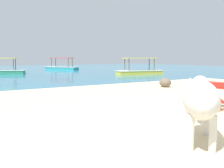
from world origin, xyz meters
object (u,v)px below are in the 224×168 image
Objects in this scene: boat_teal at (62,67)px; boat_green at (0,71)px; boat_yellow at (139,71)px; cow at (200,99)px; deck_chair_far at (215,93)px.

boat_teal and boat_green have the same top height.
cow is at bearing -114.25° from boat_yellow.
boat_yellow reaches higher than deck_chair_far.
boat_green reaches higher than cow.
boat_teal is at bearing -112.77° from deck_chair_far.
boat_teal is 0.95× the size of boat_yellow.
cow is at bearing -50.83° from boat_teal.
boat_teal reaches higher than deck_chair_far.
deck_chair_far is 0.24× the size of boat_teal.
boat_green is (-0.90, 18.38, -0.40)m from cow.
boat_teal is at bearing 114.46° from boat_yellow.
boat_yellow is at bearing -21.99° from boat_teal.
cow is 2.68m from deck_chair_far.
boat_yellow is at bearing 13.13° from cow.
boat_teal is at bearing 33.00° from cow.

